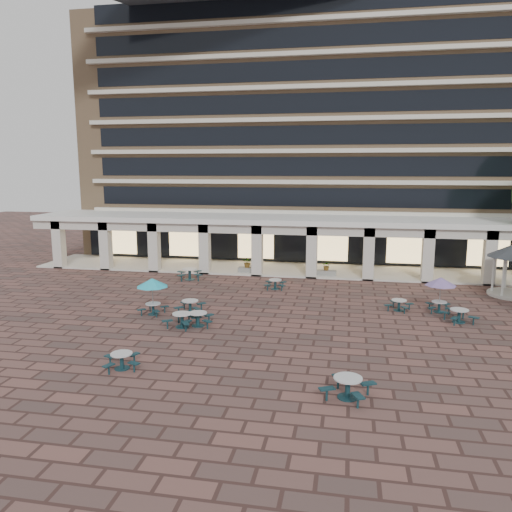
% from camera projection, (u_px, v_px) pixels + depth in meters
% --- Properties ---
extents(ground, '(120.00, 120.00, 0.00)m').
position_uv_depth(ground, '(254.00, 326.00, 26.61)').
color(ground, brown).
rests_on(ground, ground).
extents(apartment_building, '(40.00, 15.50, 25.20)m').
position_uv_depth(apartment_building, '(302.00, 123.00, 49.04)').
color(apartment_building, tan).
rests_on(apartment_building, ground).
extents(retail_arcade, '(42.00, 6.60, 4.40)m').
position_uv_depth(retail_arcade, '(288.00, 234.00, 40.40)').
color(retail_arcade, white).
rests_on(retail_arcade, ground).
extents(picnic_table_1, '(1.88, 1.88, 0.68)m').
position_uv_depth(picnic_table_1, '(122.00, 359.00, 20.85)').
color(picnic_table_1, '#163A42').
rests_on(picnic_table_1, ground).
extents(picnic_table_2, '(2.13, 2.13, 0.80)m').
position_uv_depth(picnic_table_2, '(348.00, 386.00, 18.20)').
color(picnic_table_2, '#163A42').
rests_on(picnic_table_2, ground).
extents(picnic_table_4, '(1.82, 1.82, 2.11)m').
position_uv_depth(picnic_table_4, '(152.00, 284.00, 28.33)').
color(picnic_table_4, '#163A42').
rests_on(picnic_table_4, ground).
extents(picnic_table_5, '(1.64, 1.64, 0.72)m').
position_uv_depth(picnic_table_5, '(190.00, 305.00, 28.97)').
color(picnic_table_5, '#163A42').
rests_on(picnic_table_5, ground).
extents(picnic_table_7, '(1.94, 1.94, 0.74)m').
position_uv_depth(picnic_table_7, '(459.00, 315.00, 27.10)').
color(picnic_table_7, '#163A42').
rests_on(picnic_table_7, ground).
extents(picnic_table_8, '(1.87, 1.87, 0.74)m').
position_uv_depth(picnic_table_8, '(198.00, 318.00, 26.49)').
color(picnic_table_8, '#163A42').
rests_on(picnic_table_8, ground).
extents(picnic_table_9, '(1.93, 1.93, 0.76)m').
position_uv_depth(picnic_table_9, '(182.00, 319.00, 26.30)').
color(picnic_table_9, '#163A42').
rests_on(picnic_table_9, ground).
extents(picnic_table_10, '(1.78, 1.78, 0.66)m').
position_uv_depth(picnic_table_10, '(399.00, 304.00, 29.33)').
color(picnic_table_10, '#163A42').
rests_on(picnic_table_10, ground).
extents(picnic_table_11, '(1.79, 1.79, 2.06)m').
position_uv_depth(picnic_table_11, '(441.00, 283.00, 28.78)').
color(picnic_table_11, '#163A42').
rests_on(picnic_table_11, ground).
extents(picnic_table_12, '(2.25, 2.25, 0.84)m').
position_uv_depth(picnic_table_12, '(190.00, 273.00, 37.44)').
color(picnic_table_12, '#163A42').
rests_on(picnic_table_12, ground).
extents(picnic_table_13, '(1.57, 1.57, 0.67)m').
position_uv_depth(picnic_table_13, '(275.00, 283.00, 34.55)').
color(picnic_table_13, '#163A42').
rests_on(picnic_table_13, ground).
extents(planter_left, '(1.50, 0.69, 1.35)m').
position_uv_depth(planter_left, '(248.00, 266.00, 39.53)').
color(planter_left, gray).
rests_on(planter_left, ground).
extents(planter_right, '(1.50, 0.66, 1.25)m').
position_uv_depth(planter_right, '(327.00, 270.00, 38.42)').
color(planter_right, gray).
rests_on(planter_right, ground).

